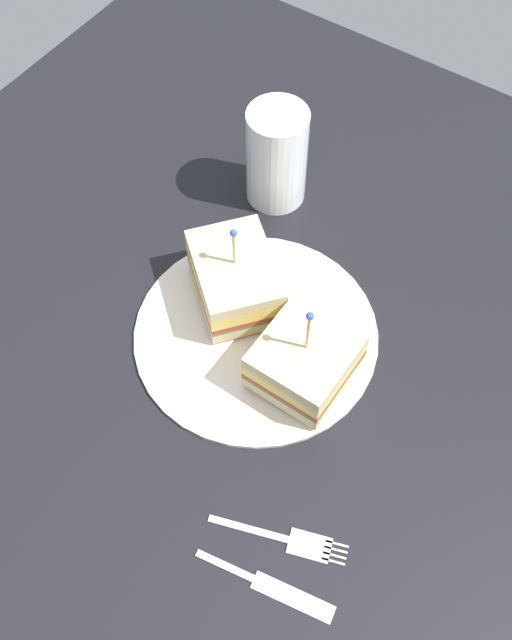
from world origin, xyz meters
TOP-DOWN VIEW (x-y plane):
  - ground_plane at (0.00, 0.00)cm, footprint 92.29×92.29cm
  - plate at (0.00, 0.00)cm, footprint 24.07×24.07cm
  - sandwich_half_front at (4.18, -2.55)cm, footprint 12.68×12.30cm
  - sandwich_half_back at (-6.35, 1.34)cm, footprint 8.24×8.80cm
  - drink_glass at (8.63, -16.61)cm, footprint 6.52×6.52cm
  - fork at (-14.00, 15.09)cm, footprint 11.81×4.96cm
  - knife at (-14.57, 19.23)cm, footprint 12.23×3.15cm

SIDE VIEW (x-z plane):
  - ground_plane at x=0.00cm, z-range -2.00..0.00cm
  - fork at x=-14.00cm, z-range 0.00..0.35cm
  - knife at x=-14.57cm, z-range 0.00..0.35cm
  - plate at x=0.00cm, z-range 0.00..0.83cm
  - sandwich_half_back at x=-6.35cm, z-range -1.88..8.46cm
  - sandwich_half_front at x=4.18cm, z-range -1.54..8.46cm
  - drink_glass at x=8.63cm, z-range -0.50..11.05cm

